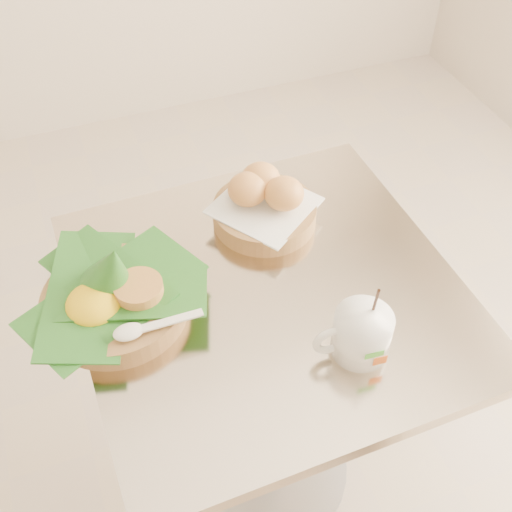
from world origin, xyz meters
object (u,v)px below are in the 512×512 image
object	(u,v)px
coffee_mug	(360,333)
rice_basket	(113,296)
cafe_table	(267,357)
bread_basket	(264,203)

from	to	relation	value
coffee_mug	rice_basket	bearing A→B (deg)	148.31
cafe_table	rice_basket	world-z (taller)	rice_basket
cafe_table	coffee_mug	size ratio (longest dim) A/B	4.35
bread_basket	coffee_mug	bearing A→B (deg)	-84.90
bread_basket	cafe_table	bearing A→B (deg)	-108.36
cafe_table	coffee_mug	distance (m)	0.34
cafe_table	coffee_mug	bearing A→B (deg)	-62.91
cafe_table	rice_basket	xyz separation A→B (m)	(-0.28, 0.05, 0.26)
cafe_table	bread_basket	size ratio (longest dim) A/B	2.98
cafe_table	coffee_mug	world-z (taller)	coffee_mug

